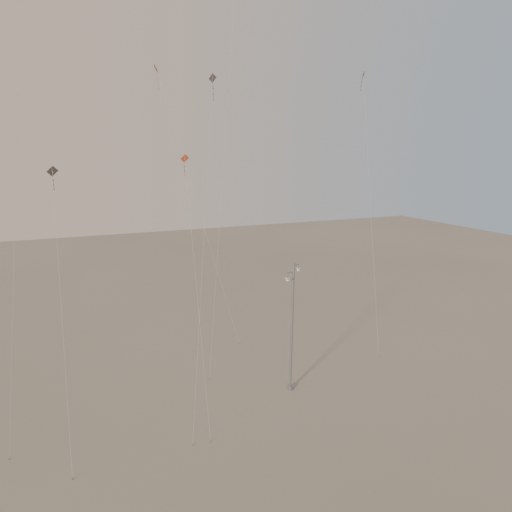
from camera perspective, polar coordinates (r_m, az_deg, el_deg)
name	(u,v)px	position (r m, az deg, el deg)	size (l,w,h in m)	color
ground	(296,438)	(28.21, 5.80, -24.49)	(160.00, 160.00, 0.00)	gray
street_lamp	(292,324)	(30.30, 5.15, -9.66)	(1.55, 0.88, 10.19)	gray
kite_0	(20,3)	(32.38, -30.66, 28.62)	(4.28, 8.81, 35.15)	#9F2D17
kite_1	(208,161)	(30.42, -6.85, 13.31)	(5.31, 11.14, 23.86)	#2B2624
kite_2	(233,23)	(37.93, -3.34, 30.34)	(5.93, 7.38, 34.60)	brown
kite_3	(191,229)	(28.12, -9.27, 3.90)	(1.16, 8.23, 17.76)	#9F2D17
kite_4	(367,153)	(37.57, 15.63, 13.97)	(0.39, 5.26, 24.88)	#2B2624
kite_5	(173,127)	(42.31, -11.72, 17.60)	(5.17, 10.61, 26.62)	brown
kite_6	(58,251)	(25.03, -26.47, 0.59)	(0.81, 4.64, 17.04)	#2B2624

